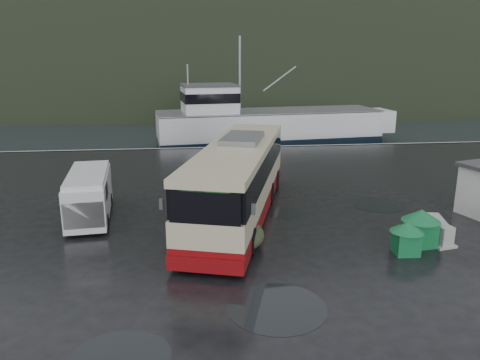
{
  "coord_description": "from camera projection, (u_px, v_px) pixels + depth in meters",
  "views": [
    {
      "loc": [
        -2.64,
        -18.48,
        7.69
      ],
      "look_at": [
        -0.3,
        3.32,
        1.7
      ],
      "focal_mm": 35.0,
      "sensor_mm": 36.0,
      "label": 1
    }
  ],
  "objects": [
    {
      "name": "ground",
      "position": [
        255.0,
        238.0,
        20.02
      ],
      "size": [
        160.0,
        160.0,
        0.0
      ],
      "primitive_type": "plane",
      "color": "black",
      "rests_on": "ground"
    },
    {
      "name": "harbor_water",
      "position": [
        199.0,
        82.0,
        125.53
      ],
      "size": [
        300.0,
        180.0,
        0.02
      ],
      "primitive_type": "cube",
      "color": "black",
      "rests_on": "ground"
    },
    {
      "name": "quay_edge",
      "position": [
        222.0,
        147.0,
        39.21
      ],
      "size": [
        160.0,
        0.6,
        1.5
      ],
      "primitive_type": "cube",
      "color": "#999993",
      "rests_on": "ground"
    },
    {
      "name": "headland",
      "position": [
        211.0,
        67.0,
        260.85
      ],
      "size": [
        780.0,
        540.0,
        570.0
      ],
      "primitive_type": "ellipsoid",
      "color": "black",
      "rests_on": "ground"
    },
    {
      "name": "coach_bus",
      "position": [
        239.0,
        216.0,
        22.82
      ],
      "size": [
        6.9,
        13.77,
        3.79
      ],
      "primitive_type": null,
      "rotation": [
        0.0,
        0.0,
        -0.28
      ],
      "color": "#C0B591",
      "rests_on": "ground"
    },
    {
      "name": "white_van",
      "position": [
        91.0,
        218.0,
        22.53
      ],
      "size": [
        2.46,
        5.64,
        2.28
      ],
      "primitive_type": null,
      "rotation": [
        0.0,
        0.0,
        0.11
      ],
      "color": "silver",
      "rests_on": "ground"
    },
    {
      "name": "waste_bin_left",
      "position": [
        405.0,
        253.0,
        18.53
      ],
      "size": [
        1.01,
        1.01,
        1.32
      ],
      "primitive_type": null,
      "rotation": [
        0.0,
        0.0,
        -0.06
      ],
      "color": "#126634",
      "rests_on": "ground"
    },
    {
      "name": "waste_bin_right",
      "position": [
        418.0,
        245.0,
        19.31
      ],
      "size": [
        1.25,
        1.25,
        1.56
      ],
      "primitive_type": null,
      "rotation": [
        0.0,
        0.0,
        0.13
      ],
      "color": "#126634",
      "rests_on": "ground"
    },
    {
      "name": "dome_tent",
      "position": [
        243.0,
        246.0,
        19.18
      ],
      "size": [
        2.19,
        2.76,
        0.98
      ],
      "primitive_type": null,
      "rotation": [
        0.0,
        0.0,
        -0.18
      ],
      "color": "#2E3822",
      "rests_on": "ground"
    },
    {
      "name": "jersey_barrier_a",
      "position": [
        434.0,
        242.0,
        19.68
      ],
      "size": [
        1.22,
        1.91,
        0.88
      ],
      "primitive_type": null,
      "rotation": [
        0.0,
        0.0,
        0.21
      ],
      "color": "#999993",
      "rests_on": "ground"
    },
    {
      "name": "jersey_barrier_c",
      "position": [
        435.0,
        236.0,
        20.3
      ],
      "size": [
        1.15,
        1.76,
        0.81
      ],
      "primitive_type": null,
      "rotation": [
        0.0,
        0.0,
        -0.23
      ],
      "color": "#999993",
      "rests_on": "ground"
    },
    {
      "name": "fishing_trawler",
      "position": [
        269.0,
        130.0,
        48.14
      ],
      "size": [
        27.28,
        9.05,
        10.71
      ],
      "primitive_type": null,
      "rotation": [
        0.0,
        0.0,
        0.12
      ],
      "color": "silver",
      "rests_on": "ground"
    },
    {
      "name": "puddles",
      "position": [
        286.0,
        265.0,
        17.53
      ],
      "size": [
        14.47,
        14.38,
        0.01
      ],
      "color": "black",
      "rests_on": "ground"
    }
  ]
}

